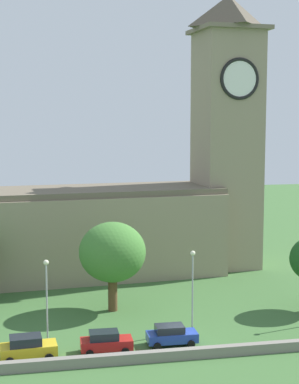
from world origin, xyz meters
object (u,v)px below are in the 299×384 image
car_red (106,342)px  church (140,196)px  car_yellow (28,348)px  streetlamp_central (193,278)px  streetlamp_west_mid (47,289)px  car_blue (171,335)px  tree_by_tower (112,252)px

car_red → church: bearing=73.7°
car_yellow → streetlamp_central: bearing=14.0°
church → car_red: church is taller
car_red → streetlamp_west_mid: bearing=152.5°
car_yellow → streetlamp_central: streetlamp_central is taller
church → car_blue: 26.24m
car_blue → streetlamp_west_mid: 11.04m
church → car_yellow: (-13.58, -25.62, -8.38)m
tree_by_tower → streetlamp_central: bearing=-50.3°
tree_by_tower → car_yellow: bearing=-126.9°
car_red → streetlamp_west_mid: size_ratio=0.58×
tree_by_tower → car_blue: bearing=-70.5°
car_yellow → tree_by_tower: size_ratio=0.51×
car_yellow → church: bearing=62.1°
car_red → streetlamp_central: 9.61m
car_red → streetlamp_central: (8.11, 3.30, 3.97)m
car_yellow → streetlamp_central: (14.27, 3.57, 3.90)m
church → car_red: 27.73m
tree_by_tower → streetlamp_west_mid: bearing=-128.6°
streetlamp_west_mid → tree_by_tower: 10.61m
streetlamp_central → tree_by_tower: (-6.08, 7.33, 0.97)m
streetlamp_west_mid → streetlamp_central: size_ratio=1.00×
car_blue → tree_by_tower: bearing=109.5°
car_red → streetlamp_central: bearing=22.2°
streetlamp_west_mid → car_red: bearing=-27.5°
church → car_red: bearing=-106.3°
streetlamp_central → tree_by_tower: bearing=129.7°
church → streetlamp_west_mid: size_ratio=5.12×
car_yellow → car_red: size_ratio=1.06×
streetlamp_central → tree_by_tower: size_ratio=0.83×
streetlamp_west_mid → car_blue: bearing=-10.0°
streetlamp_central → car_blue: bearing=-133.0°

